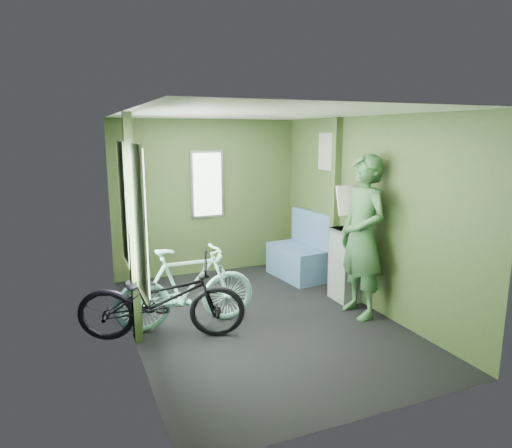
{
  "coord_description": "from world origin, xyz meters",
  "views": [
    {
      "loc": [
        -1.93,
        -4.51,
        2.11
      ],
      "look_at": [
        0.0,
        0.1,
        1.1
      ],
      "focal_mm": 32.0,
      "sensor_mm": 36.0,
      "label": 1
    }
  ],
  "objects_px": {
    "passenger": "(362,237)",
    "waste_box": "(346,265)",
    "bicycle_mint": "(188,327)",
    "bicycle_black": "(164,339)",
    "bench_seat": "(299,258)"
  },
  "relations": [
    {
      "from": "passenger",
      "to": "waste_box",
      "type": "xyz_separation_m",
      "value": [
        0.12,
        0.48,
        -0.48
      ]
    },
    {
      "from": "bicycle_mint",
      "to": "passenger",
      "type": "distance_m",
      "value": 2.21
    },
    {
      "from": "bicycle_black",
      "to": "bicycle_mint",
      "type": "distance_m",
      "value": 0.37
    },
    {
      "from": "bicycle_mint",
      "to": "waste_box",
      "type": "xyz_separation_m",
      "value": [
        2.07,
        0.06,
        0.46
      ]
    },
    {
      "from": "bicycle_mint",
      "to": "bench_seat",
      "type": "height_order",
      "value": "bench_seat"
    },
    {
      "from": "bicycle_black",
      "to": "bench_seat",
      "type": "distance_m",
      "value": 2.63
    },
    {
      "from": "waste_box",
      "to": "bicycle_mint",
      "type": "bearing_deg",
      "value": -178.38
    },
    {
      "from": "bicycle_black",
      "to": "passenger",
      "type": "xyz_separation_m",
      "value": [
        2.26,
        -0.23,
        0.94
      ]
    },
    {
      "from": "bicycle_black",
      "to": "waste_box",
      "type": "distance_m",
      "value": 2.44
    },
    {
      "from": "bicycle_black",
      "to": "waste_box",
      "type": "height_order",
      "value": "waste_box"
    },
    {
      "from": "waste_box",
      "to": "bench_seat",
      "type": "distance_m",
      "value": 1.07
    },
    {
      "from": "waste_box",
      "to": "bench_seat",
      "type": "relative_size",
      "value": 0.94
    },
    {
      "from": "bicycle_black",
      "to": "bicycle_mint",
      "type": "bearing_deg",
      "value": -40.09
    },
    {
      "from": "bicycle_black",
      "to": "passenger",
      "type": "distance_m",
      "value": 2.46
    },
    {
      "from": "passenger",
      "to": "bench_seat",
      "type": "height_order",
      "value": "passenger"
    }
  ]
}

